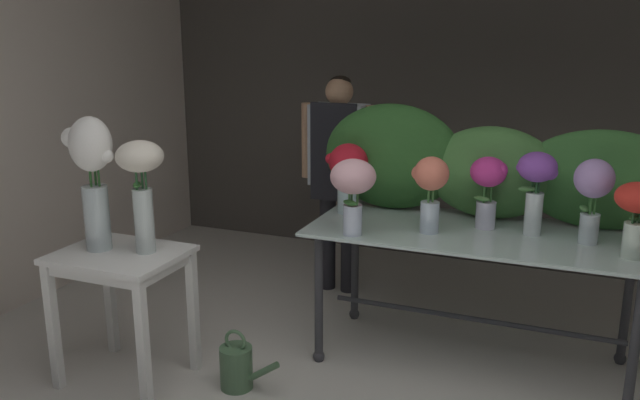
# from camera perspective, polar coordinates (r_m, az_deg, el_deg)

# --- Properties ---
(ground_plane) EXTENTS (8.07, 8.07, 0.00)m
(ground_plane) POSITION_cam_1_polar(r_m,az_deg,el_deg) (4.13, 8.67, -13.00)
(ground_plane) COLOR beige
(wall_back) EXTENTS (5.72, 0.12, 2.71)m
(wall_back) POSITION_cam_1_polar(r_m,az_deg,el_deg) (5.50, 13.78, 8.41)
(wall_back) COLOR #4C4742
(wall_back) RESTS_ON ground
(wall_left) EXTENTS (0.12, 3.79, 2.71)m
(wall_left) POSITION_cam_1_polar(r_m,az_deg,el_deg) (5.15, -23.59, 7.25)
(wall_left) COLOR beige
(wall_left) RESTS_ON ground
(display_table_glass) EXTENTS (1.87, 0.85, 0.82)m
(display_table_glass) POSITION_cam_1_polar(r_m,az_deg,el_deg) (3.78, 13.60, -4.56)
(display_table_glass) COLOR #B0C8C1
(display_table_glass) RESTS_ON ground
(side_table_white) EXTENTS (0.67, 0.54, 0.75)m
(side_table_white) POSITION_cam_1_polar(r_m,az_deg,el_deg) (3.69, -17.18, -6.09)
(side_table_white) COLOR white
(side_table_white) RESTS_ON ground
(florist) EXTENTS (0.58, 0.24, 1.61)m
(florist) POSITION_cam_1_polar(r_m,az_deg,el_deg) (4.69, 1.65, 3.36)
(florist) COLOR #232328
(florist) RESTS_ON ground
(foliage_backdrop) EXTENTS (2.12, 0.31, 0.66)m
(foliage_backdrop) POSITION_cam_1_polar(r_m,az_deg,el_deg) (3.97, 13.51, 2.82)
(foliage_backdrop) COLOR #2D6028
(foliage_backdrop) RESTS_ON display_table_glass
(vase_coral_anemones) EXTENTS (0.21, 0.19, 0.43)m
(vase_coral_anemones) POSITION_cam_1_polar(r_m,az_deg,el_deg) (3.59, 9.72, 1.24)
(vase_coral_anemones) COLOR silver
(vase_coral_anemones) RESTS_ON display_table_glass
(vase_scarlet_freesia) EXTENTS (0.22, 0.22, 0.38)m
(vase_scarlet_freesia) POSITION_cam_1_polar(r_m,az_deg,el_deg) (3.50, 26.26, -0.79)
(vase_scarlet_freesia) COLOR silver
(vase_scarlet_freesia) RESTS_ON display_table_glass
(vase_magenta_roses) EXTENTS (0.21, 0.20, 0.41)m
(vase_magenta_roses) POSITION_cam_1_polar(r_m,az_deg,el_deg) (3.75, 14.69, 1.43)
(vase_magenta_roses) COLOR silver
(vase_magenta_roses) RESTS_ON display_table_glass
(vase_violet_ranunculus) EXTENTS (0.22, 0.21, 0.46)m
(vase_violet_ranunculus) POSITION_cam_1_polar(r_m,az_deg,el_deg) (3.69, 18.62, 1.58)
(vase_violet_ranunculus) COLOR silver
(vase_violet_ranunculus) RESTS_ON display_table_glass
(vase_crimson_peonies) EXTENTS (0.26, 0.24, 0.43)m
(vase_crimson_peonies) POSITION_cam_1_polar(r_m,az_deg,el_deg) (3.95, 2.49, 2.58)
(vase_crimson_peonies) COLOR silver
(vase_crimson_peonies) RESTS_ON display_table_glass
(vase_lilac_stock) EXTENTS (0.20, 0.20, 0.45)m
(vase_lilac_stock) POSITION_cam_1_polar(r_m,az_deg,el_deg) (3.64, 23.06, 0.88)
(vase_lilac_stock) COLOR silver
(vase_lilac_stock) RESTS_ON display_table_glass
(vase_blush_carnations) EXTENTS (0.25, 0.25, 0.43)m
(vase_blush_carnations) POSITION_cam_1_polar(r_m,az_deg,el_deg) (3.50, 2.95, 1.35)
(vase_blush_carnations) COLOR silver
(vase_blush_carnations) RESTS_ON display_table_glass
(vase_white_roses_tall) EXTENTS (0.28, 0.22, 0.73)m
(vase_white_roses_tall) POSITION_cam_1_polar(r_m,az_deg,el_deg) (3.63, -19.52, 2.31)
(vase_white_roses_tall) COLOR silver
(vase_white_roses_tall) RESTS_ON side_table_white
(vase_cream_lisianthus_tall) EXTENTS (0.25, 0.25, 0.61)m
(vase_cream_lisianthus_tall) POSITION_cam_1_polar(r_m,az_deg,el_deg) (3.50, -15.56, 1.71)
(vase_cream_lisianthus_tall) COLOR silver
(vase_cream_lisianthus_tall) RESTS_ON side_table_white
(watering_can) EXTENTS (0.35, 0.18, 0.34)m
(watering_can) POSITION_cam_1_polar(r_m,az_deg,el_deg) (3.67, -7.35, -14.40)
(watering_can) COLOR #4C704C
(watering_can) RESTS_ON ground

